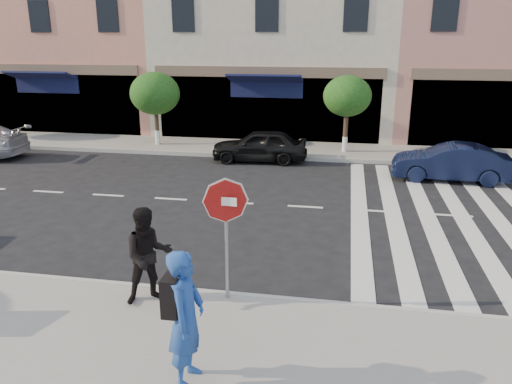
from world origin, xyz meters
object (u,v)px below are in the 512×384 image
Objects in this scene: photographer at (186,318)px; car_far_mid at (260,146)px; stop_sign at (226,212)px; walker at (148,256)px; car_far_right at (451,162)px.

car_far_mid is (-1.31, 13.03, -0.48)m from photographer.
car_far_mid is at bearing 99.42° from stop_sign.
stop_sign reaches higher than photographer.
walker is (-1.31, -0.33, -0.77)m from stop_sign.
photographer is 2.34m from walker.
stop_sign is 10.80m from car_far_right.
stop_sign reaches higher than car_far_mid.
stop_sign is at bearing 3.07° from car_far_mid.
walker reaches higher than car_far_right.
walker is at bearing -163.22° from stop_sign.
stop_sign reaches higher than car_far_right.
stop_sign is 0.59× the size of car_far_right.
photographer is at bearing -86.80° from walker.
walker is (-1.31, 1.93, -0.09)m from photographer.
stop_sign is at bearing -0.60° from photographer.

